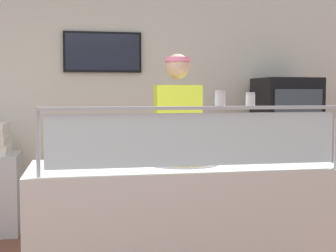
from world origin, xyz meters
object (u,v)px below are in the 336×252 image
object	(u,v)px
parmesan_shaker	(220,99)
pizza_tray	(183,161)
pizza_server	(181,158)
pepper_flake_shaker	(250,100)
worker_figure	(178,144)
drink_fridge	(285,148)

from	to	relation	value
parmesan_shaker	pizza_tray	bearing A→B (deg)	111.95
pizza_server	pizza_tray	bearing A→B (deg)	42.07
pepper_flake_shaker	worker_figure	distance (m)	1.19
pizza_server	parmesan_shaker	xyz separation A→B (m)	(0.17, -0.35, 0.41)
pizza_tray	pepper_flake_shaker	size ratio (longest dim) A/B	6.00
parmesan_shaker	drink_fridge	size ratio (longest dim) A/B	0.06
worker_figure	drink_fridge	size ratio (longest dim) A/B	1.10
pizza_tray	pizza_server	distance (m)	0.03
pepper_flake_shaker	worker_figure	world-z (taller)	worker_figure
parmesan_shaker	drink_fridge	xyz separation A→B (m)	(1.49, 2.31, -0.59)
pepper_flake_shaker	pizza_tray	bearing A→B (deg)	132.88
pepper_flake_shaker	drink_fridge	size ratio (longest dim) A/B	0.05
worker_figure	pizza_tray	bearing A→B (deg)	-99.34
pepper_flake_shaker	pizza_server	bearing A→B (deg)	135.87
pizza_tray	drink_fridge	size ratio (longest dim) A/B	0.32
pepper_flake_shaker	drink_fridge	bearing A→B (deg)	60.73
worker_figure	drink_fridge	xyz separation A→B (m)	(1.52, 1.21, -0.20)
pizza_server	parmesan_shaker	distance (m)	0.56
parmesan_shaker	pepper_flake_shaker	distance (m)	0.19
parmesan_shaker	drink_fridge	world-z (taller)	drink_fridge
drink_fridge	pepper_flake_shaker	bearing A→B (deg)	-119.27
pizza_tray	pepper_flake_shaker	distance (m)	0.66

